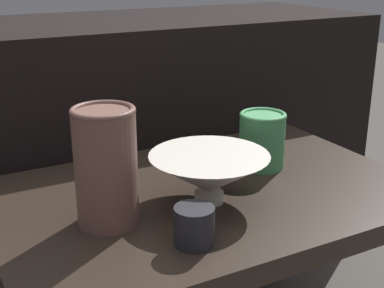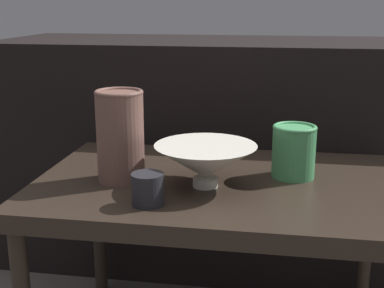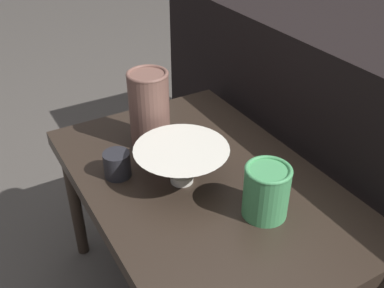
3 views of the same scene
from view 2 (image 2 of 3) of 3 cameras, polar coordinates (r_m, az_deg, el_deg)
table at (r=1.21m, az=2.79°, el=-5.86°), size 0.81×0.53×0.45m
couch_backdrop at (r=1.75m, az=4.92°, el=-0.83°), size 1.50×0.50×0.72m
bowl at (r=1.14m, az=1.45°, el=-1.92°), size 0.22×0.22×0.09m
vase_textured_left at (r=1.18m, az=-7.66°, el=0.97°), size 0.11×0.11×0.20m
vase_colorful_right at (r=1.22m, az=10.80°, el=-0.67°), size 0.10×0.10×0.12m
cup at (r=1.05m, az=-4.75°, el=-4.81°), size 0.06×0.06×0.06m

